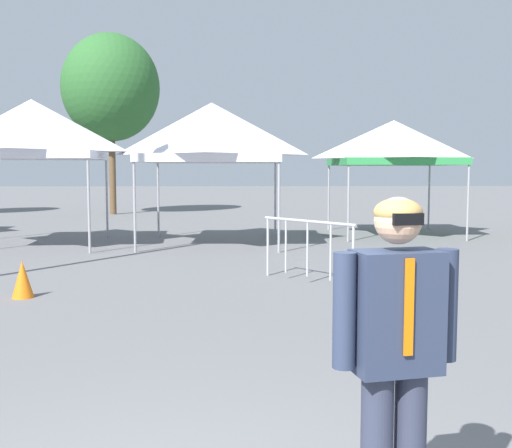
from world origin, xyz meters
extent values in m
cylinder|color=#9E9EA3|center=(-3.04, 11.42, 1.19)|extent=(0.06, 0.06, 2.37)
cylinder|color=#9E9EA3|center=(-3.29, 14.58, 1.19)|extent=(0.06, 0.06, 2.37)
pyramid|color=white|center=(-4.75, 12.87, 3.01)|extent=(3.59, 3.59, 1.28)
cube|color=white|center=(-4.75, 12.87, 2.27)|extent=(3.55, 3.55, 0.20)
cylinder|color=#9E9EA3|center=(-2.01, 11.51, 1.15)|extent=(0.06, 0.06, 2.29)
cylinder|color=#9E9EA3|center=(1.31, 11.38, 1.15)|extent=(0.06, 0.06, 2.29)
cylinder|color=#9E9EA3|center=(-1.89, 14.84, 1.15)|extent=(0.06, 0.06, 2.29)
cylinder|color=#9E9EA3|center=(1.44, 14.71, 1.15)|extent=(0.06, 0.06, 2.29)
pyramid|color=white|center=(-0.29, 13.11, 2.95)|extent=(3.63, 3.63, 1.32)
cube|color=white|center=(-0.29, 13.11, 2.19)|extent=(3.59, 3.59, 0.20)
cylinder|color=#9E9EA3|center=(3.31, 13.51, 1.12)|extent=(0.06, 0.06, 2.24)
cylinder|color=#9E9EA3|center=(6.54, 13.55, 1.12)|extent=(0.06, 0.06, 2.24)
cylinder|color=#9E9EA3|center=(3.27, 16.74, 1.12)|extent=(0.06, 0.06, 2.24)
cylinder|color=#9E9EA3|center=(6.50, 16.79, 1.12)|extent=(0.06, 0.06, 2.24)
pyramid|color=white|center=(4.90, 15.15, 2.79)|extent=(3.44, 3.44, 1.10)
cube|color=green|center=(4.90, 15.15, 2.14)|extent=(3.41, 3.41, 0.20)
cube|color=#2D3851|center=(1.12, 0.14, 1.22)|extent=(0.46, 0.32, 0.60)
cylinder|color=#2D3851|center=(0.85, 0.09, 1.24)|extent=(0.11, 0.11, 0.56)
cylinder|color=#2D3851|center=(1.38, 0.19, 1.24)|extent=(0.11, 0.11, 0.56)
sphere|color=#D8A884|center=(1.12, 0.14, 1.67)|extent=(0.23, 0.23, 0.23)
ellipsoid|color=tan|center=(1.12, 0.14, 1.71)|extent=(0.23, 0.23, 0.14)
cube|color=black|center=(1.14, 0.04, 1.68)|extent=(0.15, 0.05, 0.06)
cube|color=orange|center=(1.14, 0.01, 1.27)|extent=(0.05, 0.02, 0.46)
cylinder|color=brown|center=(-4.99, 23.98, 1.87)|extent=(0.28, 0.28, 3.74)
ellipsoid|color=#2D662D|center=(-4.99, 23.98, 5.39)|extent=(4.12, 4.12, 4.53)
cylinder|color=#B7BABF|center=(1.53, 7.49, 1.05)|extent=(1.36, 1.66, 0.05)
cylinder|color=#B7BABF|center=(2.16, 6.71, 0.53)|extent=(0.04, 0.04, 1.05)
cylinder|color=#B7BABF|center=(0.90, 8.26, 0.53)|extent=(0.04, 0.04, 1.05)
cylinder|color=#B7BABF|center=(1.86, 7.08, 0.58)|extent=(0.04, 0.04, 0.92)
cylinder|color=#B7BABF|center=(1.53, 7.49, 0.58)|extent=(0.04, 0.04, 0.92)
cylinder|color=#B7BABF|center=(1.20, 7.90, 0.58)|extent=(0.04, 0.04, 0.92)
cone|color=orange|center=(2.45, 5.62, 0.26)|extent=(0.32, 0.32, 0.52)
cone|color=orange|center=(-2.86, 6.43, 0.28)|extent=(0.32, 0.32, 0.57)
camera|label=1|loc=(0.34, -2.80, 1.91)|focal=43.41mm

